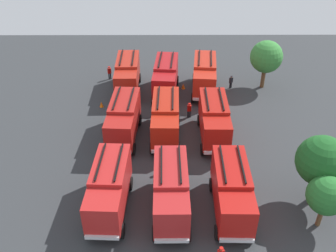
{
  "coord_description": "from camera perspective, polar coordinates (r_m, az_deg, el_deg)",
  "views": [
    {
      "loc": [
        30.22,
        -0.13,
        21.92
      ],
      "look_at": [
        0.0,
        0.0,
        1.4
      ],
      "focal_mm": 40.7,
      "sensor_mm": 36.0,
      "label": 1
    }
  ],
  "objects": [
    {
      "name": "fire_truck_4",
      "position": [
        36.31,
        -0.37,
        1.2
      ],
      "size": [
        7.26,
        2.89,
        3.88
      ],
      "rotation": [
        0.0,
        0.0,
        -0.02
      ],
      "color": "#A61E10",
      "rests_on": "ground"
    },
    {
      "name": "fire_truck_2",
      "position": [
        29.1,
        -8.79,
        -9.11
      ],
      "size": [
        7.3,
        3.0,
        3.88
      ],
      "rotation": [
        0.0,
        0.0,
        -0.04
      ],
      "color": "#AF1F1D",
      "rests_on": "ground"
    },
    {
      "name": "firefighter_0",
      "position": [
        48.23,
        -8.76,
        7.97
      ],
      "size": [
        0.39,
        0.48,
        1.67
      ],
      "rotation": [
        0.0,
        0.0,
        0.43
      ],
      "color": "black",
      "rests_on": "ground"
    },
    {
      "name": "tree_1",
      "position": [
        30.38,
        22.03,
        -4.89
      ],
      "size": [
        3.85,
        3.85,
        5.96
      ],
      "color": "brown",
      "rests_on": "ground"
    },
    {
      "name": "traffic_cone_1",
      "position": [
        42.67,
        -9.94,
        3.2
      ],
      "size": [
        0.44,
        0.44,
        0.63
      ],
      "primitive_type": "cone",
      "color": "#F2600C",
      "rests_on": "ground"
    },
    {
      "name": "tree_2",
      "position": [
        29.19,
        22.67,
        -9.58
      ],
      "size": [
        2.86,
        2.86,
        4.43
      ],
      "color": "brown",
      "rests_on": "ground"
    },
    {
      "name": "ground_plane",
      "position": [
        37.33,
        -0.0,
        -1.78
      ],
      "size": [
        55.6,
        55.6,
        0.0
      ],
      "primitive_type": "plane",
      "color": "#2D3033"
    },
    {
      "name": "tree_0",
      "position": [
        45.96,
        14.51,
        9.99
      ],
      "size": [
        3.74,
        3.74,
        5.79
      ],
      "color": "brown",
      "rests_on": "ground"
    },
    {
      "name": "fire_truck_5",
      "position": [
        28.57,
        0.44,
        -9.59
      ],
      "size": [
        7.22,
        2.79,
        3.88
      ],
      "rotation": [
        0.0,
        0.0,
        0.01
      ],
      "color": "#A81F1F",
      "rests_on": "ground"
    },
    {
      "name": "firefighter_1",
      "position": [
        46.17,
        9.41,
        6.6
      ],
      "size": [
        0.45,
        0.48,
        1.6
      ],
      "rotation": [
        0.0,
        0.0,
        3.82
      ],
      "color": "black",
      "rests_on": "ground"
    },
    {
      "name": "fire_truck_3",
      "position": [
        43.89,
        -0.36,
        7.41
      ],
      "size": [
        7.37,
        3.2,
        3.88
      ],
      "rotation": [
        0.0,
        0.0,
        -0.08
      ],
      "color": "maroon",
      "rests_on": "ground"
    },
    {
      "name": "fire_truck_7",
      "position": [
        36.42,
        6.92,
        1.04
      ],
      "size": [
        7.23,
        2.81,
        3.88
      ],
      "rotation": [
        0.0,
        0.0,
        -0.01
      ],
      "color": "#A21810",
      "rests_on": "ground"
    },
    {
      "name": "fire_truck_8",
      "position": [
        28.98,
        9.54,
        -9.42
      ],
      "size": [
        7.24,
        2.86,
        3.88
      ],
      "rotation": [
        0.0,
        0.0,
        -0.02
      ],
      "color": "#A81511",
      "rests_on": "ground"
    },
    {
      "name": "fire_truck_6",
      "position": [
        44.52,
        5.48,
        7.66
      ],
      "size": [
        7.39,
        3.29,
        3.88
      ],
      "rotation": [
        0.0,
        0.0,
        -0.09
      ],
      "color": "#AF2315",
      "rests_on": "ground"
    },
    {
      "name": "traffic_cone_2",
      "position": [
        30.3,
        -12.56,
        -12.33
      ],
      "size": [
        0.47,
        0.47,
        0.68
      ],
      "primitive_type": "cone",
      "color": "#F2600C",
      "rests_on": "ground"
    },
    {
      "name": "firefighter_2",
      "position": [
        32.97,
        0.09,
        -5.11
      ],
      "size": [
        0.47,
        0.46,
        1.84
      ],
      "rotation": [
        0.0,
        0.0,
        0.85
      ],
      "color": "black",
      "rests_on": "ground"
    },
    {
      "name": "fire_truck_0",
      "position": [
        44.66,
        -6.09,
        7.71
      ],
      "size": [
        7.23,
        2.83,
        3.88
      ],
      "rotation": [
        0.0,
        0.0,
        0.01
      ],
      "color": "#A02014",
      "rests_on": "ground"
    },
    {
      "name": "traffic_cone_0",
      "position": [
        45.75,
        2.3,
        5.98
      ],
      "size": [
        0.45,
        0.45,
        0.64
      ],
      "primitive_type": "cone",
      "color": "#F2600C",
      "rests_on": "ground"
    },
    {
      "name": "fire_truck_1",
      "position": [
        36.51,
        -6.69,
        1.14
      ],
      "size": [
        7.33,
        3.1,
        3.88
      ],
      "rotation": [
        0.0,
        0.0,
        -0.06
      ],
      "color": "maroon",
      "rests_on": "ground"
    },
    {
      "name": "firefighter_4",
      "position": [
        40.0,
        3.2,
        2.47
      ],
      "size": [
        0.27,
        0.42,
        1.67
      ],
      "rotation": [
        0.0,
        0.0,
        6.28
      ],
      "color": "black",
      "rests_on": "ground"
    }
  ]
}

